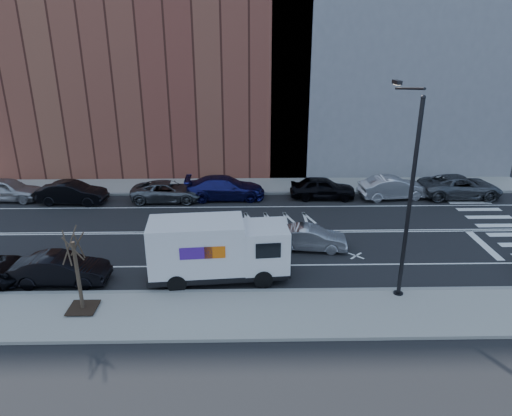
{
  "coord_description": "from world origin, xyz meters",
  "views": [
    {
      "loc": [
        0.13,
        -25.35,
        11.25
      ],
      "look_at": [
        0.64,
        0.43,
        1.4
      ],
      "focal_mm": 32.0,
      "sensor_mm": 36.0,
      "label": 1
    }
  ],
  "objects_px": {
    "far_parked_b": "(72,193)",
    "driving_sedan": "(310,238)",
    "fedex_van": "(217,249)",
    "far_parked_a": "(8,189)"
  },
  "relations": [
    {
      "from": "fedex_van",
      "to": "far_parked_a",
      "type": "height_order",
      "value": "fedex_van"
    },
    {
      "from": "fedex_van",
      "to": "far_parked_b",
      "type": "xyz_separation_m",
      "value": [
        -10.9,
        10.94,
        -0.84
      ]
    },
    {
      "from": "driving_sedan",
      "to": "far_parked_a",
      "type": "bearing_deg",
      "value": 74.38
    },
    {
      "from": "far_parked_b",
      "to": "fedex_van",
      "type": "bearing_deg",
      "value": -131.17
    },
    {
      "from": "far_parked_a",
      "to": "driving_sedan",
      "type": "bearing_deg",
      "value": -107.21
    },
    {
      "from": "far_parked_b",
      "to": "driving_sedan",
      "type": "relative_size",
      "value": 1.16
    },
    {
      "from": "fedex_van",
      "to": "far_parked_a",
      "type": "relative_size",
      "value": 1.44
    },
    {
      "from": "far_parked_a",
      "to": "far_parked_b",
      "type": "distance_m",
      "value": 4.93
    },
    {
      "from": "fedex_van",
      "to": "driving_sedan",
      "type": "bearing_deg",
      "value": 28.21
    },
    {
      "from": "driving_sedan",
      "to": "far_parked_b",
      "type": "bearing_deg",
      "value": 70.55
    }
  ]
}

